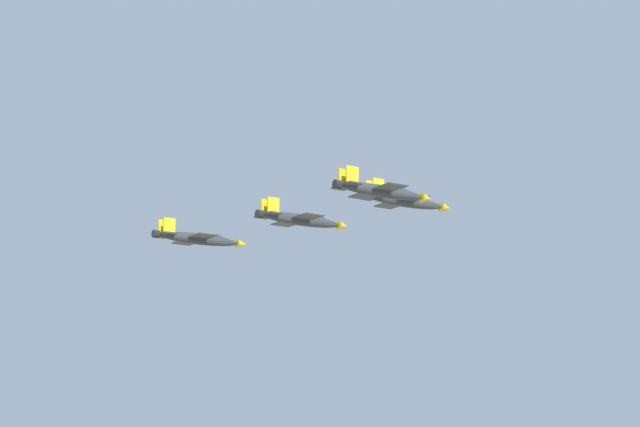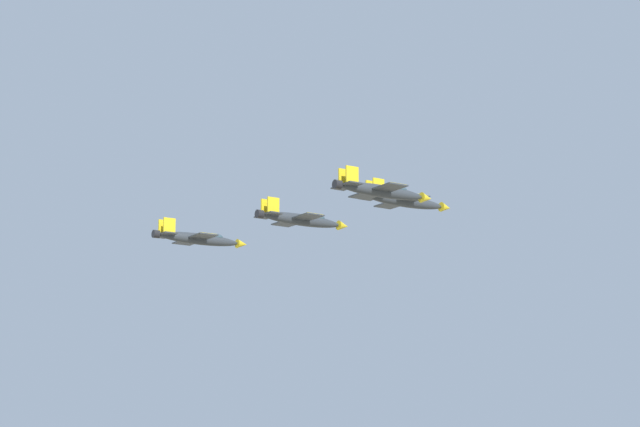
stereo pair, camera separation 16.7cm
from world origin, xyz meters
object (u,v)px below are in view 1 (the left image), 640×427
at_px(jet_left_wingman, 301,219).
at_px(jet_right_wingman, 382,191).
at_px(jet_left_outer, 199,239).
at_px(jet_lead, 405,201).

height_order(jet_left_wingman, jet_right_wingman, jet_right_wingman).
relative_size(jet_right_wingman, jet_left_outer, 1.03).
bearing_deg(jet_left_outer, jet_lead, -39.28).
bearing_deg(jet_left_outer, jet_left_wingman, -39.27).
bearing_deg(jet_right_wingman, jet_left_outer, 112.55).
xyz_separation_m(jet_left_wingman, jet_right_wingman, (21.22, -2.86, 0.40)).
height_order(jet_lead, jet_left_outer, jet_lead).
bearing_deg(jet_lead, jet_left_wingman, 140.34).
distance_m(jet_lead, jet_left_outer, 33.48).
height_order(jet_left_wingman, jet_left_outer, jet_left_wingman).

